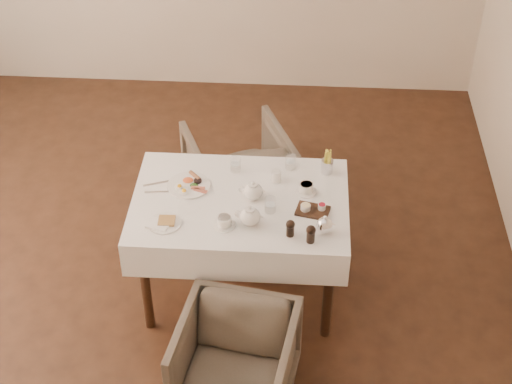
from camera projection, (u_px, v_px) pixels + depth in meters
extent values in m
plane|color=black|center=(178.00, 280.00, 5.16)|extent=(5.00, 5.00, 0.00)
cube|color=black|center=(240.00, 205.00, 4.64)|extent=(1.20, 0.80, 0.04)
cube|color=white|center=(240.00, 215.00, 4.70)|extent=(1.28, 0.88, 0.23)
cylinder|color=black|center=(163.00, 211.00, 5.17)|extent=(0.06, 0.06, 0.70)
cylinder|color=black|center=(327.00, 218.00, 5.11)|extent=(0.06, 0.06, 0.70)
cylinder|color=black|center=(146.00, 285.00, 4.64)|extent=(0.06, 0.06, 0.70)
cylinder|color=black|center=(328.00, 294.00, 4.59)|extent=(0.06, 0.06, 0.70)
imported|color=#50463B|center=(236.00, 363.00, 4.27)|extent=(0.72, 0.73, 0.58)
imported|color=#50463B|center=(238.00, 171.00, 5.57)|extent=(0.88, 0.89, 0.63)
cylinder|color=white|center=(189.00, 185.00, 4.72)|extent=(0.26, 0.26, 0.01)
ellipsoid|color=#D25625|center=(188.00, 179.00, 4.75)|extent=(0.07, 0.06, 0.02)
cylinder|color=brown|center=(195.00, 176.00, 4.77)|extent=(0.08, 0.09, 0.02)
cylinder|color=black|center=(198.00, 181.00, 4.74)|extent=(0.05, 0.05, 0.01)
cube|color=#A03125|center=(199.00, 189.00, 4.68)|extent=(0.09, 0.05, 0.01)
ellipsoid|color=#264C19|center=(194.00, 185.00, 4.71)|extent=(0.05, 0.04, 0.02)
cylinder|color=white|center=(165.00, 223.00, 4.45)|extent=(0.19, 0.19, 0.01)
cube|color=brown|center=(167.00, 221.00, 4.45)|extent=(0.10, 0.09, 0.01)
cube|color=white|center=(159.00, 225.00, 4.43)|extent=(0.15, 0.13, 0.02)
cylinder|color=white|center=(276.00, 176.00, 4.74)|extent=(0.06, 0.06, 0.07)
cylinder|color=white|center=(224.00, 225.00, 4.44)|extent=(0.13, 0.13, 0.01)
cylinder|color=white|center=(224.00, 221.00, 4.42)|extent=(0.10, 0.10, 0.06)
cylinder|color=olive|center=(224.00, 217.00, 4.41)|extent=(0.07, 0.07, 0.00)
cylinder|color=white|center=(306.00, 192.00, 4.68)|extent=(0.13, 0.13, 0.01)
cylinder|color=white|center=(306.00, 188.00, 4.66)|extent=(0.11, 0.11, 0.05)
cylinder|color=olive|center=(306.00, 184.00, 4.64)|extent=(0.07, 0.07, 0.00)
cylinder|color=silver|center=(235.00, 164.00, 4.82)|extent=(0.09, 0.09, 0.09)
cylinder|color=silver|center=(270.00, 205.00, 4.52)|extent=(0.08, 0.08, 0.09)
cylinder|color=silver|center=(291.00, 162.00, 4.84)|extent=(0.07, 0.07, 0.09)
cube|color=black|center=(313.00, 211.00, 4.53)|extent=(0.21, 0.16, 0.02)
cylinder|color=white|center=(306.00, 207.00, 4.52)|extent=(0.06, 0.06, 0.03)
cylinder|color=maroon|center=(322.00, 207.00, 4.52)|extent=(0.05, 0.05, 0.03)
cylinder|color=silver|center=(327.00, 166.00, 4.80)|extent=(0.07, 0.07, 0.09)
cube|color=silver|center=(160.00, 183.00, 4.75)|extent=(0.20, 0.09, 0.00)
cube|color=silver|center=(161.00, 192.00, 4.68)|extent=(0.19, 0.04, 0.00)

